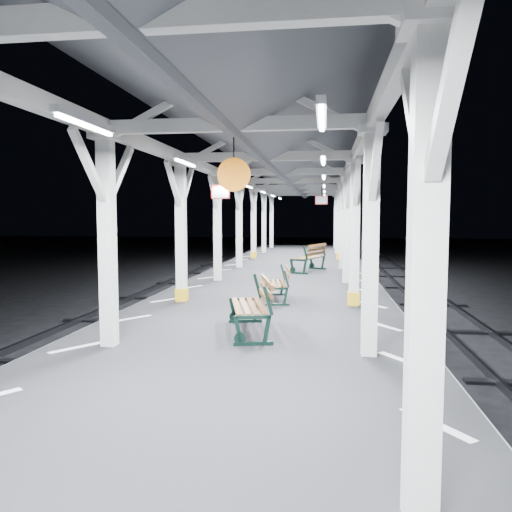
# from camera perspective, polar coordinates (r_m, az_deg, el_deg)

# --- Properties ---
(ground) EXTENTS (120.00, 120.00, 0.00)m
(ground) POSITION_cam_1_polar(r_m,az_deg,el_deg) (9.91, -0.32, -13.25)
(ground) COLOR black
(ground) RESTS_ON ground
(platform) EXTENTS (6.00, 50.00, 1.00)m
(platform) POSITION_cam_1_polar(r_m,az_deg,el_deg) (9.77, -0.32, -10.46)
(platform) COLOR black
(platform) RESTS_ON ground
(hazard_stripes_left) EXTENTS (1.00, 48.00, 0.01)m
(hazard_stripes_left) POSITION_cam_1_polar(r_m,az_deg,el_deg) (10.28, -14.06, -6.95)
(hazard_stripes_left) COLOR silver
(hazard_stripes_left) RESTS_ON platform
(hazard_stripes_right) EXTENTS (1.00, 48.00, 0.01)m
(hazard_stripes_right) POSITION_cam_1_polar(r_m,az_deg,el_deg) (9.62, 14.42, -7.76)
(hazard_stripes_right) COLOR silver
(hazard_stripes_right) RESTS_ON platform
(track_left) EXTENTS (2.20, 60.00, 0.16)m
(track_left) POSITION_cam_1_polar(r_m,az_deg,el_deg) (11.67, -25.86, -10.55)
(track_left) COLOR #2D2D33
(track_left) RESTS_ON ground
(canopy) EXTENTS (5.40, 49.00, 4.65)m
(canopy) POSITION_cam_1_polar(r_m,az_deg,el_deg) (9.54, -0.35, 13.81)
(canopy) COLOR silver
(canopy) RESTS_ON platform
(bench_near) EXTENTS (1.04, 1.86, 0.95)m
(bench_near) POSITION_cam_1_polar(r_m,az_deg,el_deg) (8.70, -0.15, -5.53)
(bench_near) COLOR black
(bench_near) RESTS_ON platform
(bench_mid) EXTENTS (0.77, 1.58, 0.82)m
(bench_mid) POSITION_cam_1_polar(r_m,az_deg,el_deg) (12.05, 2.74, -3.02)
(bench_mid) COLOR black
(bench_mid) RESTS_ON platform
(bench_far) EXTENTS (1.29, 2.01, 1.02)m
(bench_far) POSITION_cam_1_polar(r_m,az_deg,el_deg) (18.27, 6.34, -0.09)
(bench_far) COLOR black
(bench_far) RESTS_ON platform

